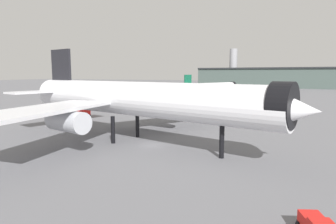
# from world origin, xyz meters

# --- Properties ---
(ground) EXTENTS (900.00, 900.00, 0.00)m
(ground) POSITION_xyz_m (0.00, 0.00, 0.00)
(ground) COLOR slate
(airliner_near_gate) EXTENTS (59.95, 53.52, 17.56)m
(airliner_near_gate) POSITION_xyz_m (-4.02, 1.56, 7.74)
(airliner_near_gate) COLOR white
(airliner_near_gate) RESTS_ON ground
(airliner_far_taxiway) EXTENTS (36.65, 40.73, 11.60)m
(airliner_far_taxiway) POSITION_xyz_m (-17.48, 112.21, 5.11)
(airliner_far_taxiway) COLOR white
(airliner_far_taxiway) RESTS_ON ground
(terminal_building) EXTENTS (220.87, 47.04, 34.19)m
(terminal_building) POSITION_xyz_m (52.09, 221.18, 8.83)
(terminal_building) COLOR #475651
(terminal_building) RESTS_ON ground
(service_truck_front) EXTENTS (5.96, 4.06, 3.00)m
(service_truck_front) POSITION_xyz_m (-32.43, 23.00, 1.59)
(service_truck_front) COLOR black
(service_truck_front) RESTS_ON ground
(baggage_cart_trailing) EXTENTS (2.51, 2.08, 1.82)m
(baggage_cart_trailing) POSITION_xyz_m (17.07, 29.54, 0.98)
(baggage_cart_trailing) COLOR black
(baggage_cart_trailing) RESTS_ON ground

